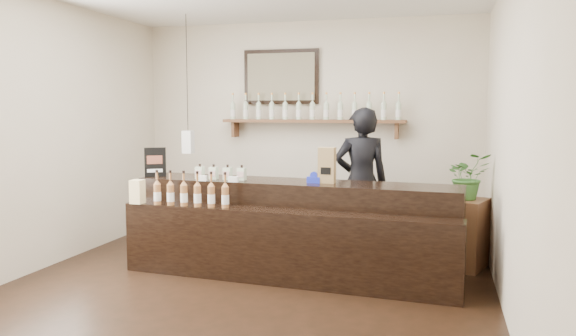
# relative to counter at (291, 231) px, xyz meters

# --- Properties ---
(ground) EXTENTS (5.00, 5.00, 0.00)m
(ground) POSITION_rel_counter_xyz_m (-0.29, -0.58, -0.43)
(ground) COLOR black
(ground) RESTS_ON ground
(room_shell) EXTENTS (5.00, 5.00, 5.00)m
(room_shell) POSITION_rel_counter_xyz_m (-0.29, -0.58, 1.27)
(room_shell) COLOR beige
(room_shell) RESTS_ON ground
(back_wall_decor) EXTENTS (2.66, 0.96, 1.69)m
(back_wall_decor) POSITION_rel_counter_xyz_m (-0.44, 1.80, 1.32)
(back_wall_decor) COLOR brown
(back_wall_decor) RESTS_ON ground
(counter) EXTENTS (3.34, 1.11, 1.08)m
(counter) POSITION_rel_counter_xyz_m (0.00, 0.00, 0.00)
(counter) COLOR black
(counter) RESTS_ON ground
(promo_sign) EXTENTS (0.20, 0.13, 0.32)m
(promo_sign) POSITION_rel_counter_xyz_m (-1.55, 0.10, 0.65)
(promo_sign) COLOR black
(promo_sign) RESTS_ON counter
(paper_bag) EXTENTS (0.16, 0.13, 0.35)m
(paper_bag) POSITION_rel_counter_xyz_m (0.35, 0.08, 0.67)
(paper_bag) COLOR olive
(paper_bag) RESTS_ON counter
(tape_dispenser) EXTENTS (0.14, 0.06, 0.11)m
(tape_dispenser) POSITION_rel_counter_xyz_m (0.22, 0.05, 0.53)
(tape_dispenser) COLOR #1A28BC
(tape_dispenser) RESTS_ON counter
(side_cabinet) EXTENTS (0.51, 0.59, 0.72)m
(side_cabinet) POSITION_rel_counter_xyz_m (1.71, 0.69, -0.07)
(side_cabinet) COLOR brown
(side_cabinet) RESTS_ON ground
(potted_plant) EXTENTS (0.53, 0.50, 0.49)m
(potted_plant) POSITION_rel_counter_xyz_m (1.71, 0.69, 0.53)
(potted_plant) COLOR #376C2B
(potted_plant) RESTS_ON side_cabinet
(shopkeeper) EXTENTS (0.80, 0.65, 1.89)m
(shopkeeper) POSITION_rel_counter_xyz_m (0.56, 0.97, 0.51)
(shopkeeper) COLOR black
(shopkeeper) RESTS_ON ground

